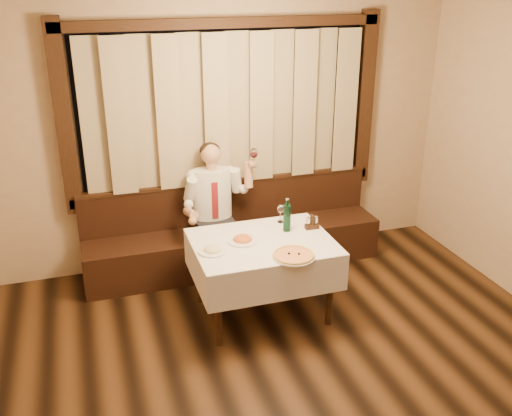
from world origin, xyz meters
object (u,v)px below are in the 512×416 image
object	(u,v)px
banquette	(233,238)
dining_table	(263,251)
cruet_caddy	(312,224)
pizza	(294,255)
pasta_cream	(212,248)
seated_man	(214,200)
green_bottle	(287,217)
pasta_red	(243,237)

from	to	relation	value
banquette	dining_table	world-z (taller)	banquette
dining_table	cruet_caddy	xyz separation A→B (m)	(0.53, 0.11, 0.15)
pizza	dining_table	bearing A→B (deg)	111.92
pasta_cream	dining_table	bearing A→B (deg)	8.30
banquette	seated_man	bearing A→B (deg)	-157.77
dining_table	pizza	distance (m)	0.43
cruet_caddy	pasta_cream	bearing A→B (deg)	-166.68
banquette	green_bottle	distance (m)	1.10
pizza	seated_man	size ratio (longest dim) A/B	0.26
cruet_caddy	green_bottle	bearing A→B (deg)	177.27
pizza	pasta_red	distance (m)	0.54
banquette	pasta_red	distance (m)	1.10
pasta_red	cruet_caddy	world-z (taller)	cruet_caddy
pasta_red	seated_man	world-z (taller)	seated_man
green_bottle	pasta_cream	bearing A→B (deg)	-164.73
pasta_red	seated_man	size ratio (longest dim) A/B	0.20
banquette	cruet_caddy	world-z (taller)	banquette
banquette	pasta_cream	xyz separation A→B (m)	(-0.49, -1.09, 0.48)
dining_table	seated_man	xyz separation A→B (m)	(-0.22, 0.93, 0.17)
banquette	seated_man	world-z (taller)	seated_man
pizza	cruet_caddy	bearing A→B (deg)	52.69
banquette	pizza	distance (m)	1.49
pizza	pasta_cream	xyz separation A→B (m)	(-0.64, 0.31, 0.02)
pizza	seated_man	xyz separation A→B (m)	(-0.37, 1.31, 0.05)
pizza	cruet_caddy	distance (m)	0.62
dining_table	pasta_red	bearing A→B (deg)	165.09
pasta_cream	seated_man	bearing A→B (deg)	75.10
seated_man	pasta_cream	bearing A→B (deg)	-104.90
banquette	pasta_cream	size ratio (longest dim) A/B	12.59
banquette	seated_man	size ratio (longest dim) A/B	2.27
dining_table	green_bottle	xyz separation A→B (m)	(0.28, 0.14, 0.24)
pizza	cruet_caddy	size ratio (longest dim) A/B	2.66
green_bottle	dining_table	bearing A→B (deg)	-153.89
seated_man	dining_table	bearing A→B (deg)	-76.82
dining_table	pasta_cream	size ratio (longest dim) A/B	5.00
banquette	green_bottle	size ratio (longest dim) A/B	9.87
pizza	green_bottle	bearing A→B (deg)	75.79
green_bottle	seated_man	distance (m)	0.94
dining_table	seated_man	world-z (taller)	seated_man
pasta_red	seated_man	bearing A→B (deg)	92.77
cruet_caddy	seated_man	distance (m)	1.11
banquette	green_bottle	world-z (taller)	green_bottle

